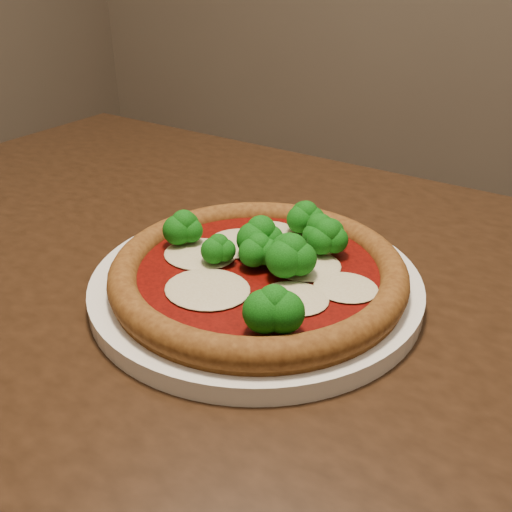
% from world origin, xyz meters
% --- Properties ---
extents(dining_table, '(1.40, 1.08, 0.75)m').
position_xyz_m(dining_table, '(-0.23, -0.25, 0.66)').
color(dining_table, black).
rests_on(dining_table, floor).
extents(plate, '(0.32, 0.32, 0.02)m').
position_xyz_m(plate, '(-0.22, -0.20, 0.76)').
color(plate, white).
rests_on(plate, dining_table).
extents(pizza, '(0.28, 0.28, 0.06)m').
position_xyz_m(pizza, '(-0.22, -0.21, 0.78)').
color(pizza, brown).
rests_on(pizza, plate).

